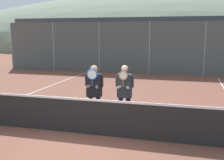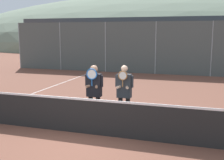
# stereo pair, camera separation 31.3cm
# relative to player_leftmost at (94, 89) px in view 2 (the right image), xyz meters

# --- Properties ---
(ground_plane) EXTENTS (120.00, 120.00, 0.00)m
(ground_plane) POSITION_rel_player_leftmost_xyz_m (0.09, -0.83, -1.08)
(ground_plane) COLOR brown
(hill_distant) EXTENTS (105.31, 58.50, 20.48)m
(hill_distant) POSITION_rel_player_leftmost_xyz_m (0.09, 51.25, -1.08)
(hill_distant) COLOR slate
(hill_distant) RESTS_ON ground_plane
(clubhouse_building) EXTENTS (22.88, 5.50, 4.02)m
(clubhouse_building) POSITION_rel_player_leftmost_xyz_m (-1.82, 18.50, 0.95)
(clubhouse_building) COLOR beige
(clubhouse_building) RESTS_ON ground_plane
(fence_back) EXTENTS (21.14, 0.06, 3.47)m
(fence_back) POSITION_rel_player_leftmost_xyz_m (0.09, 11.03, 0.65)
(fence_back) COLOR gray
(fence_back) RESTS_ON ground_plane
(tennis_net) EXTENTS (11.63, 0.09, 1.09)m
(tennis_net) POSITION_rel_player_leftmost_xyz_m (0.09, -0.83, -0.57)
(tennis_net) COLOR gray
(tennis_net) RESTS_ON ground_plane
(court_line_left_sideline) EXTENTS (0.05, 16.00, 0.01)m
(court_line_left_sideline) POSITION_rel_player_leftmost_xyz_m (-4.24, 2.17, -1.07)
(court_line_left_sideline) COLOR white
(court_line_left_sideline) RESTS_ON ground_plane
(player_leftmost) EXTENTS (0.57, 0.34, 1.79)m
(player_leftmost) POSITION_rel_player_leftmost_xyz_m (0.00, 0.00, 0.00)
(player_leftmost) COLOR black
(player_leftmost) RESTS_ON ground_plane
(player_center_left) EXTENTS (0.54, 0.34, 1.81)m
(player_center_left) POSITION_rel_player_leftmost_xyz_m (0.90, 0.10, -0.03)
(player_center_left) COLOR black
(player_center_left) RESTS_ON ground_plane
(car_far_left) EXTENTS (4.62, 2.04, 1.90)m
(car_far_left) POSITION_rel_player_leftmost_xyz_m (-6.49, 14.14, -0.12)
(car_far_left) COLOR maroon
(car_far_left) RESTS_ON ground_plane
(car_left_of_center) EXTENTS (4.25, 2.01, 1.68)m
(car_left_of_center) POSITION_rel_player_leftmost_xyz_m (-1.50, 14.20, -0.21)
(car_left_of_center) COLOR black
(car_left_of_center) RESTS_ON ground_plane
(car_center) EXTENTS (4.50, 1.94, 1.79)m
(car_center) POSITION_rel_player_leftmost_xyz_m (3.42, 13.97, -0.16)
(car_center) COLOR black
(car_center) RESTS_ON ground_plane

